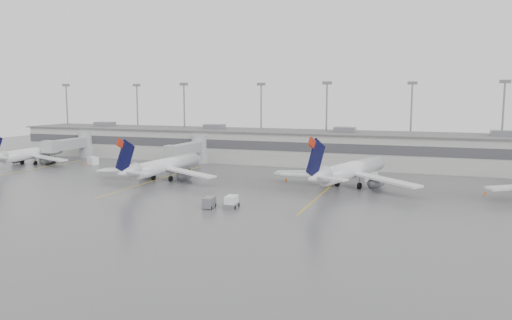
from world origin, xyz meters
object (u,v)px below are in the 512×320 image
(baggage_tug, at_px, (231,203))
(jet_mid_left, at_px, (163,166))
(jet_far_left, at_px, (30,153))
(jet_mid_right, at_px, (350,170))

(baggage_tug, bearing_deg, jet_mid_left, 135.38)
(jet_far_left, relative_size, jet_mid_right, 0.87)
(jet_far_left, xyz_separation_m, jet_mid_right, (80.09, -4.14, 0.49))
(jet_mid_left, height_order, jet_mid_right, jet_mid_right)
(jet_far_left, distance_m, jet_mid_left, 44.06)
(jet_mid_right, height_order, baggage_tug, jet_mid_right)
(jet_far_left, xyz_separation_m, baggage_tug, (65.80, -27.62, -2.06))
(jet_far_left, height_order, jet_mid_left, jet_mid_left)
(jet_far_left, relative_size, jet_mid_left, 0.93)
(jet_mid_right, relative_size, baggage_tug, 10.38)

